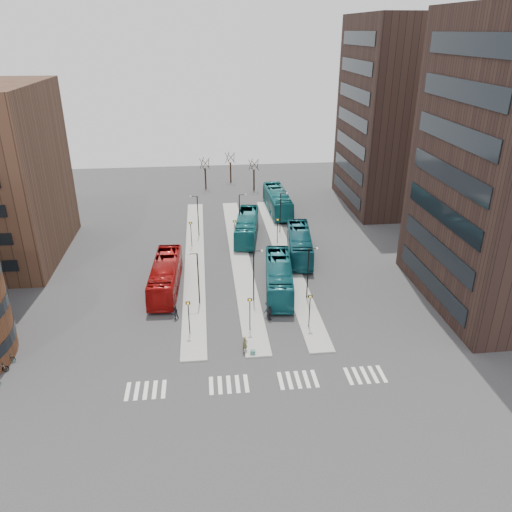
{
  "coord_description": "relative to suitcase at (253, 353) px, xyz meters",
  "views": [
    {
      "loc": [
        -2.36,
        -30.3,
        27.66
      ],
      "look_at": [
        2.99,
        19.25,
        5.0
      ],
      "focal_mm": 35.0,
      "sensor_mm": 36.0,
      "label": 1
    }
  ],
  "objects": [
    {
      "name": "commuter_b",
      "position": [
        2.36,
        6.02,
        0.54
      ],
      "size": [
        0.68,
        1.04,
        1.64
      ],
      "primitive_type": "imported",
      "rotation": [
        0.0,
        0.0,
        1.89
      ],
      "color": "black",
      "rests_on": "ground"
    },
    {
      "name": "teal_bus_c",
      "position": [
        8.47,
        21.75,
        1.43
      ],
      "size": [
        4.45,
        12.54,
        3.42
      ],
      "primitive_type": "imported",
      "rotation": [
        0.0,
        0.0,
        -0.13
      ],
      "color": "#124D5A",
      "rests_on": "ground"
    },
    {
      "name": "commuter_a",
      "position": [
        -7.42,
        7.3,
        0.47
      ],
      "size": [
        0.89,
        0.81,
        1.5
      ],
      "primitive_type": "imported",
      "rotation": [
        0.0,
        0.0,
        3.56
      ],
      "color": "black",
      "rests_on": "ground"
    },
    {
      "name": "sign_poles",
      "position": [
        0.14,
        15.04,
        2.13
      ],
      "size": [
        12.45,
        22.12,
        3.65
      ],
      "color": "black",
      "rests_on": "ground"
    },
    {
      "name": "red_bus",
      "position": [
        -8.71,
        14.11,
        1.44
      ],
      "size": [
        3.48,
        12.47,
        3.44
      ],
      "primitive_type": "imported",
      "rotation": [
        0.0,
        0.0,
        -0.05
      ],
      "color": "#950C0B",
      "rests_on": "ground"
    },
    {
      "name": "bicycle_far",
      "position": [
        -22.46,
        1.33,
        0.17
      ],
      "size": [
        1.72,
        0.61,
        0.9
      ],
      "primitive_type": "imported",
      "rotation": [
        0.0,
        0.0,
        1.56
      ],
      "color": "gray",
      "rests_on": "ground"
    },
    {
      "name": "teal_bus_d",
      "position": [
        8.18,
        39.8,
        1.54
      ],
      "size": [
        3.38,
        13.16,
        3.64
      ],
      "primitive_type": "imported",
      "rotation": [
        0.0,
        0.0,
        0.02
      ],
      "color": "#15666C",
      "rests_on": "ground"
    },
    {
      "name": "island_mid",
      "position": [
        0.54,
        22.04,
        -0.2
      ],
      "size": [
        2.5,
        45.0,
        0.15
      ],
      "primitive_type": "cube",
      "color": "#969690",
      "rests_on": "ground"
    },
    {
      "name": "teal_bus_a",
      "position": [
        4.29,
        12.39,
        1.44
      ],
      "size": [
        4.32,
        12.61,
        3.44
      ],
      "primitive_type": "imported",
      "rotation": [
        0.0,
        0.0,
        -0.12
      ],
      "color": "#135761",
      "rests_on": "ground"
    },
    {
      "name": "commuter_c",
      "position": [
        2.29,
        6.86,
        0.56
      ],
      "size": [
        1.2,
        1.22,
        1.68
      ],
      "primitive_type": "imported",
      "rotation": [
        0.0,
        0.0,
        3.96
      ],
      "color": "black",
      "rests_on": "ground"
    },
    {
      "name": "island_right",
      "position": [
        6.54,
        22.04,
        -0.2
      ],
      "size": [
        2.5,
        45.0,
        0.15
      ],
      "primitive_type": "cube",
      "color": "#969690",
      "rests_on": "ground"
    },
    {
      "name": "bare_trees",
      "position": [
        1.2,
        54.7,
        2.45
      ],
      "size": [
        10.97,
        8.14,
        5.9
      ],
      "color": "black",
      "rests_on": "ground"
    },
    {
      "name": "tower_far",
      "position": [
        30.51,
        42.04,
        14.72
      ],
      "size": [
        20.12,
        20.0,
        30.0
      ],
      "color": "black",
      "rests_on": "ground"
    },
    {
      "name": "crosswalk_stripes",
      "position": [
        0.29,
        -3.96,
        -0.27
      ],
      "size": [
        22.35,
        2.4,
        0.01
      ],
      "color": "silver",
      "rests_on": "ground"
    },
    {
      "name": "ground",
      "position": [
        -1.46,
        -7.96,
        -0.28
      ],
      "size": [
        160.0,
        160.0,
        0.0
      ],
      "primitive_type": "plane",
      "color": "#2F2F31",
      "rests_on": "ground"
    },
    {
      "name": "traveller",
      "position": [
        -0.68,
        0.59,
        0.54
      ],
      "size": [
        0.72,
        0.66,
        1.64
      ],
      "primitive_type": "imported",
      "rotation": [
        0.0,
        0.0,
        0.6
      ],
      "color": "brown",
      "rests_on": "ground"
    },
    {
      "name": "teal_bus_b",
      "position": [
        2.09,
        28.95,
        1.4
      ],
      "size": [
        4.66,
        12.36,
        3.36
      ],
      "primitive_type": "imported",
      "rotation": [
        0.0,
        0.0,
        -0.16
      ],
      "color": "#156369",
      "rests_on": "ground"
    },
    {
      "name": "island_left",
      "position": [
        -5.46,
        22.04,
        -0.2
      ],
      "size": [
        2.5,
        45.0,
        0.15
      ],
      "primitive_type": "cube",
      "color": "#969690",
      "rests_on": "ground"
    },
    {
      "name": "suitcase",
      "position": [
        0.0,
        0.0,
        0.0
      ],
      "size": [
        0.51,
        0.44,
        0.56
      ],
      "primitive_type": "cube",
      "rotation": [
        0.0,
        0.0,
        -0.23
      ],
      "color": "navy",
      "rests_on": "ground"
    },
    {
      "name": "lamp_posts",
      "position": [
        1.17,
        20.04,
        3.3
      ],
      "size": [
        14.04,
        20.24,
        6.12
      ],
      "color": "black",
      "rests_on": "ground"
    }
  ]
}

